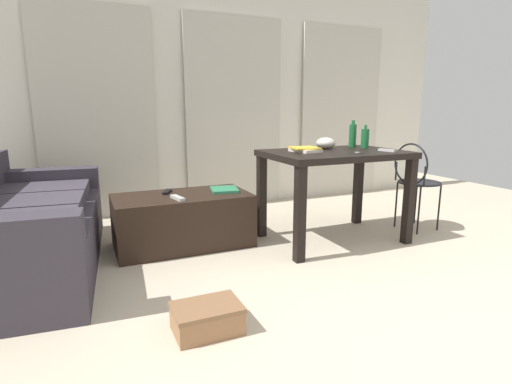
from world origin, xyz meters
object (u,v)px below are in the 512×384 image
couch (17,229)px  wire_chair (415,176)px  magazine (224,190)px  book_stack (305,149)px  bottle_far (365,138)px  shoebox (207,318)px  bottle_near (353,135)px  tv_remote_on_table (387,150)px  craft_table (335,165)px  tv_remote_primary (167,192)px  bowl (326,143)px  tv_remote_secondary (178,198)px  scissors (359,153)px  coffee_table (183,220)px

couch → wire_chair: wire_chair is taller
wire_chair → magazine: size_ratio=3.24×
book_stack → bottle_far: bearing=5.6°
shoebox → bottle_near: bearing=34.3°
wire_chair → shoebox: 2.48m
couch → bottle_near: (2.73, -0.08, 0.57)m
bottle_near → tv_remote_on_table: size_ratio=1.58×
tv_remote_on_table → craft_table: bearing=137.8°
bottle_near → tv_remote_primary: bearing=170.9°
bottle_near → bowl: bottle_near is taller
tv_remote_secondary → shoebox: tv_remote_secondary is taller
couch → tv_remote_secondary: bearing=-4.9°
wire_chair → tv_remote_secondary: size_ratio=4.51×
tv_remote_on_table → bottle_near: bearing=79.2°
craft_table → tv_remote_secondary: size_ratio=6.32×
scissors → tv_remote_primary: size_ratio=0.62×
bowl → craft_table: bearing=-99.2°
couch → coffee_table: (1.17, 0.06, -0.09)m
tv_remote_on_table → shoebox: bearing=-171.5°
tv_remote_primary → shoebox: bearing=-69.9°
magazine → tv_remote_primary: bearing=177.0°
magazine → craft_table: bearing=-13.0°
coffee_table → tv_remote_secondary: (-0.07, -0.15, 0.23)m
bowl → coffee_table: bearing=171.6°
bowl → book_stack: bowl is taller
coffee_table → magazine: magazine is taller
couch → bottle_far: (2.77, -0.19, 0.55)m
bowl → tv_remote_on_table: bowl is taller
magazine → shoebox: bearing=-101.8°
wire_chair → scissors: wire_chair is taller
tv_remote_on_table → magazine: tv_remote_on_table is taller
book_stack → shoebox: bearing=-138.6°
book_stack → magazine: book_stack is taller
wire_chair → bottle_far: 0.59m
tv_remote_on_table → scissors: 0.30m
coffee_table → shoebox: bearing=-98.7°
bottle_far → tv_remote_secondary: bottle_far is taller
tv_remote_secondary → bowl: bearing=-12.6°
wire_chair → bottle_far: size_ratio=4.01×
shoebox → book_stack: bearing=41.4°
coffee_table → shoebox: (-0.21, -1.34, -0.14)m
scissors → tv_remote_on_table: bearing=3.4°
bowl → book_stack: (-0.29, -0.14, -0.03)m
coffee_table → scissors: bearing=-24.3°
bowl → magazine: (-0.87, 0.19, -0.38)m
craft_table → bottle_near: bottle_near is taller
coffee_table → bowl: (1.24, -0.18, 0.60)m
couch → craft_table: craft_table is taller
bottle_far → scissors: bottle_far is taller
wire_chair → tv_remote_on_table: wire_chair is taller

